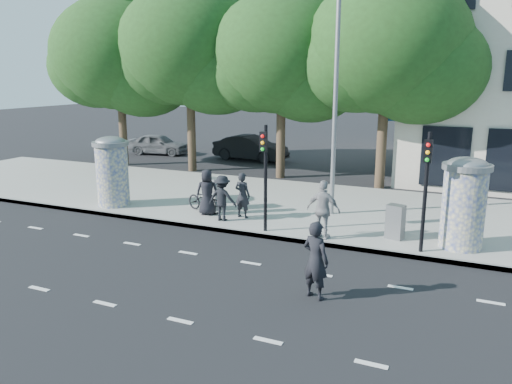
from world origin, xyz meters
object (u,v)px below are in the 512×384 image
at_px(traffic_pole_far, 426,180).
at_px(cabinet_left, 215,194).
at_px(ad_column_right, 464,201).
at_px(car_mid, 251,148).
at_px(ad_column_left, 112,170).
at_px(bicycle, 205,200).
at_px(cabinet_right, 395,222).
at_px(ped_e, 323,210).
at_px(ped_d, 222,198).
at_px(street_lamp, 336,82).
at_px(traffic_pole_near, 265,167).
at_px(car_left, 158,144).
at_px(ped_b, 242,195).
at_px(man_road, 316,260).
at_px(ped_a, 207,192).

xyz_separation_m(traffic_pole_far, cabinet_left, (-7.56, 1.77, -1.50)).
bearing_deg(ad_column_right, car_mid, 135.17).
relative_size(ad_column_left, traffic_pole_far, 0.78).
xyz_separation_m(ad_column_left, ad_column_right, (12.40, 0.20, 0.00)).
relative_size(bicycle, cabinet_right, 1.58).
distance_m(ad_column_left, cabinet_left, 4.06).
bearing_deg(bicycle, car_mid, 33.24).
height_order(ad_column_right, ped_e, ad_column_right).
bearing_deg(cabinet_left, ped_d, -30.02).
bearing_deg(traffic_pole_far, street_lamp, 140.12).
distance_m(street_lamp, cabinet_left, 5.91).
height_order(traffic_pole_near, car_left, traffic_pole_near).
distance_m(ped_d, cabinet_right, 5.76).
bearing_deg(car_mid, street_lamp, -137.75).
bearing_deg(ped_d, ped_b, -130.33).
relative_size(ped_e, car_mid, 0.40).
distance_m(ad_column_right, man_road, 5.55).
distance_m(ad_column_left, ped_b, 5.32).
xyz_separation_m(traffic_pole_near, traffic_pole_far, (4.80, 0.00, 0.00)).
bearing_deg(traffic_pole_far, ped_d, 175.27).
bearing_deg(cabinet_left, ad_column_left, -142.79).
bearing_deg(ped_e, traffic_pole_far, -175.33).
xyz_separation_m(ad_column_left, traffic_pole_near, (6.60, -0.71, 0.69)).
bearing_deg(ped_e, traffic_pole_near, 7.51).
bearing_deg(traffic_pole_near, cabinet_right, 13.40).
height_order(man_road, cabinet_right, man_road).
height_order(traffic_pole_far, car_mid, traffic_pole_far).
bearing_deg(cabinet_left, street_lamp, 36.27).
distance_m(man_road, car_mid, 19.21).
xyz_separation_m(street_lamp, bicycle, (-4.31, -1.58, -4.20)).
bearing_deg(ped_d, car_left, -50.53).
bearing_deg(ped_d, ad_column_right, -180.00).
bearing_deg(traffic_pole_near, ad_column_right, 8.89).
bearing_deg(car_left, ped_b, -143.70).
bearing_deg(cabinet_left, ad_column_right, 16.07).
height_order(ped_b, bicycle, ped_b).
distance_m(ad_column_left, ped_a, 4.00).
height_order(traffic_pole_far, street_lamp, street_lamp).
height_order(ad_column_left, traffic_pole_far, traffic_pole_far).
bearing_deg(car_mid, bicycle, -158.60).
distance_m(man_road, cabinet_right, 4.82).
bearing_deg(ped_d, cabinet_right, -178.82).
xyz_separation_m(ped_a, cabinet_right, (6.58, -0.05, -0.29)).
xyz_separation_m(ped_e, cabinet_right, (2.02, 0.88, -0.38)).
distance_m(traffic_pole_far, cabinet_left, 7.91).
relative_size(traffic_pole_far, car_left, 0.87).
height_order(traffic_pole_far, ped_d, traffic_pole_far).
bearing_deg(car_mid, man_road, -146.32).
xyz_separation_m(ped_d, ped_e, (3.71, -0.49, 0.12)).
height_order(street_lamp, car_mid, street_lamp).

